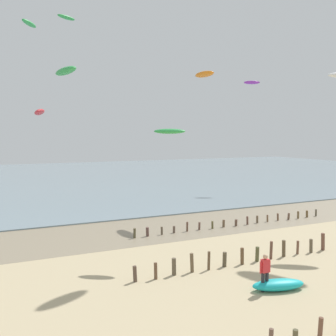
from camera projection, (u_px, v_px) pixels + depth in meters
wet_sand_strip at (100, 235)px, 28.21m from camera, size 120.00×7.91×0.01m
sea at (30, 179)px, 63.13m from camera, size 160.00×70.00×0.10m
groyne_mid at (245, 255)px, 21.95m from camera, size 12.55×0.34×1.05m
groyne_far at (233, 222)px, 30.94m from camera, size 17.09×0.33×0.70m
person_left_flank at (265, 271)px, 17.97m from camera, size 0.57×0.24×1.71m
grounded_kite at (278, 285)px, 18.17m from camera, size 2.62×1.49×0.50m
kite_aloft_1 at (66, 71)px, 28.11m from camera, size 1.53×3.35×0.74m
kite_aloft_3 at (252, 82)px, 51.36m from camera, size 2.21×1.58×0.58m
kite_aloft_6 at (204, 74)px, 35.01m from camera, size 1.02×2.75×0.60m
kite_aloft_8 at (170, 131)px, 23.63m from camera, size 1.92×1.55×0.35m
kite_aloft_9 at (29, 23)px, 42.60m from camera, size 2.41×3.10×0.74m
kite_aloft_11 at (40, 112)px, 48.28m from camera, size 2.29×3.79×1.05m
kite_aloft_12 at (66, 17)px, 42.51m from camera, size 2.43×1.91×0.44m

